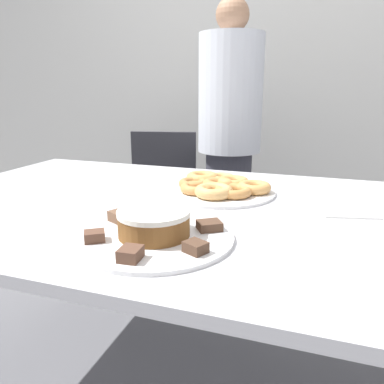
{
  "coord_description": "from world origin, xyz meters",
  "views": [
    {
      "loc": [
        0.38,
        -1.05,
        1.11
      ],
      "look_at": [
        0.04,
        -0.05,
        0.82
      ],
      "focal_mm": 35.0,
      "sensor_mm": 36.0,
      "label": 1
    }
  ],
  "objects_px": {
    "plate_donuts": "(218,191)",
    "napkin": "(347,211)",
    "person_standing": "(229,143)",
    "plate_cake": "(154,237)",
    "office_chair_left": "(160,212)",
    "frosted_cake": "(154,223)"
  },
  "relations": [
    {
      "from": "plate_donuts",
      "to": "frosted_cake",
      "type": "bearing_deg",
      "value": -94.56
    },
    {
      "from": "plate_donuts",
      "to": "plate_cake",
      "type": "bearing_deg",
      "value": -94.56
    },
    {
      "from": "person_standing",
      "to": "napkin",
      "type": "relative_size",
      "value": 8.78
    },
    {
      "from": "person_standing",
      "to": "napkin",
      "type": "height_order",
      "value": "person_standing"
    },
    {
      "from": "office_chair_left",
      "to": "plate_cake",
      "type": "xyz_separation_m",
      "value": [
        0.5,
        -1.17,
        0.36
      ]
    },
    {
      "from": "frosted_cake",
      "to": "office_chair_left",
      "type": "bearing_deg",
      "value": 113.25
    },
    {
      "from": "plate_donuts",
      "to": "napkin",
      "type": "height_order",
      "value": "plate_donuts"
    },
    {
      "from": "person_standing",
      "to": "plate_cake",
      "type": "distance_m",
      "value": 1.26
    },
    {
      "from": "plate_cake",
      "to": "frosted_cake",
      "type": "bearing_deg",
      "value": 0.0
    },
    {
      "from": "plate_donuts",
      "to": "napkin",
      "type": "distance_m",
      "value": 0.43
    },
    {
      "from": "office_chair_left",
      "to": "frosted_cake",
      "type": "relative_size",
      "value": 4.9
    },
    {
      "from": "office_chair_left",
      "to": "plate_cake",
      "type": "height_order",
      "value": "office_chair_left"
    },
    {
      "from": "person_standing",
      "to": "office_chair_left",
      "type": "bearing_deg",
      "value": -168.03
    },
    {
      "from": "person_standing",
      "to": "office_chair_left",
      "type": "height_order",
      "value": "person_standing"
    },
    {
      "from": "plate_cake",
      "to": "napkin",
      "type": "xyz_separation_m",
      "value": [
        0.46,
        0.37,
        -0.0
      ]
    },
    {
      "from": "plate_cake",
      "to": "frosted_cake",
      "type": "height_order",
      "value": "frosted_cake"
    },
    {
      "from": "plate_donuts",
      "to": "frosted_cake",
      "type": "distance_m",
      "value": 0.46
    },
    {
      "from": "person_standing",
      "to": "frosted_cake",
      "type": "relative_size",
      "value": 8.88
    },
    {
      "from": "napkin",
      "to": "plate_cake",
      "type": "bearing_deg",
      "value": -140.95
    },
    {
      "from": "person_standing",
      "to": "office_chair_left",
      "type": "relative_size",
      "value": 1.81
    },
    {
      "from": "frosted_cake",
      "to": "napkin",
      "type": "xyz_separation_m",
      "value": [
        0.46,
        0.37,
        -0.04
      ]
    },
    {
      "from": "frosted_cake",
      "to": "napkin",
      "type": "bearing_deg",
      "value": 39.05
    }
  ]
}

